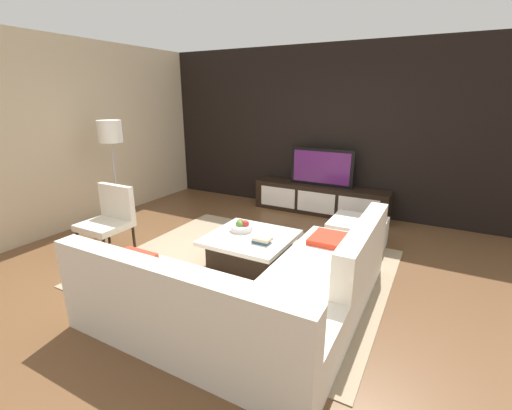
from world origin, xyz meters
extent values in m
plane|color=brown|center=(0.00, 0.00, 0.00)|extent=(14.00, 14.00, 0.00)
cube|color=black|center=(0.00, 2.70, 1.40)|extent=(6.40, 0.12, 2.80)
cube|color=beige|center=(-3.20, 0.20, 1.40)|extent=(0.12, 5.20, 2.80)
cube|color=tan|center=(-0.10, 0.00, 0.01)|extent=(3.21, 2.76, 0.01)
cube|color=black|center=(0.00, 2.40, 0.25)|extent=(2.31, 0.42, 0.50)
cube|color=white|center=(-0.71, 2.18, 0.25)|extent=(0.65, 0.01, 0.35)
cube|color=white|center=(0.00, 2.18, 0.25)|extent=(0.65, 0.01, 0.35)
cube|color=white|center=(0.71, 2.18, 0.25)|extent=(0.65, 0.01, 0.35)
cube|color=black|center=(0.00, 2.40, 0.82)|extent=(1.09, 0.05, 0.64)
cube|color=#591E66|center=(0.00, 2.37, 0.82)|extent=(0.98, 0.01, 0.54)
cube|color=silver|center=(0.20, -1.30, 0.21)|extent=(2.27, 0.85, 0.42)
cube|color=silver|center=(0.20, -1.64, 0.63)|extent=(2.27, 0.18, 0.41)
cube|color=silver|center=(0.91, -0.10, 0.21)|extent=(0.85, 1.55, 0.42)
cube|color=silver|center=(1.25, -0.10, 0.63)|extent=(0.18, 1.55, 0.41)
cube|color=red|center=(-0.48, -1.30, 0.53)|extent=(0.36, 0.20, 0.22)
cube|color=red|center=(0.91, 0.29, 0.45)|extent=(0.60, 0.44, 0.06)
cube|color=black|center=(-0.10, 0.10, 0.17)|extent=(0.78, 0.76, 0.33)
cube|color=white|center=(-0.10, 0.10, 0.35)|extent=(0.98, 0.95, 0.05)
cylinder|color=black|center=(-2.17, -0.72, 0.19)|extent=(0.04, 0.04, 0.38)
cylinder|color=black|center=(-1.67, -0.72, 0.19)|extent=(0.04, 0.04, 0.38)
cylinder|color=black|center=(-2.17, -0.26, 0.19)|extent=(0.04, 0.04, 0.38)
cylinder|color=black|center=(-1.67, -0.26, 0.19)|extent=(0.04, 0.04, 0.38)
cube|color=silver|center=(-1.92, -0.49, 0.38)|extent=(0.58, 0.54, 0.08)
cube|color=silver|center=(-1.92, -0.26, 0.65)|extent=(0.58, 0.08, 0.45)
cylinder|color=#A5A5AA|center=(-2.57, 0.29, 0.01)|extent=(0.28, 0.28, 0.02)
cylinder|color=#A5A5AA|center=(-2.57, 0.29, 0.67)|extent=(0.03, 0.03, 1.29)
cylinder|color=white|center=(-2.57, 0.29, 1.48)|extent=(0.34, 0.34, 0.32)
cube|color=silver|center=(0.92, 1.20, 0.20)|extent=(0.70, 0.70, 0.40)
cylinder|color=silver|center=(-0.28, 0.20, 0.42)|extent=(0.28, 0.28, 0.07)
sphere|color=#B23326|center=(-0.23, 0.21, 0.47)|extent=(0.10, 0.10, 0.10)
sphere|color=gold|center=(-0.26, 0.24, 0.46)|extent=(0.07, 0.07, 0.07)
sphere|color=#B23326|center=(-0.31, 0.22, 0.47)|extent=(0.09, 0.09, 0.09)
sphere|color=#4C8C33|center=(-0.30, 0.19, 0.47)|extent=(0.09, 0.09, 0.09)
sphere|color=#4C8C33|center=(-0.28, 0.17, 0.47)|extent=(0.08, 0.08, 0.08)
cube|color=#2D516B|center=(0.11, -0.02, 0.40)|extent=(0.18, 0.13, 0.03)
cube|color=#CCB78C|center=(0.12, -0.02, 0.43)|extent=(0.20, 0.15, 0.03)
camera|label=1|loc=(1.80, -3.27, 1.98)|focal=24.54mm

